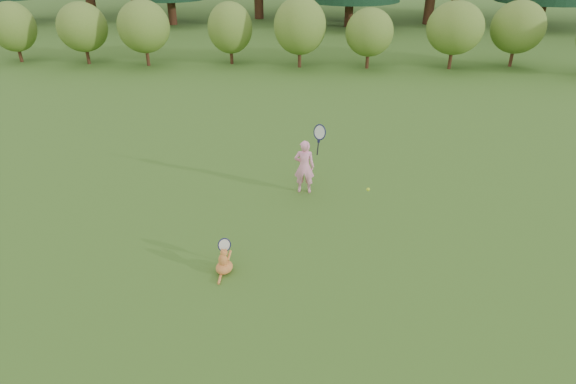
# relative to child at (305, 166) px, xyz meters

# --- Properties ---
(ground) EXTENTS (100.00, 100.00, 0.00)m
(ground) POSITION_rel_child_xyz_m (-0.50, -2.15, -0.61)
(ground) COLOR #345618
(ground) RESTS_ON ground
(shrub_row) EXTENTS (28.00, 3.00, 2.80)m
(shrub_row) POSITION_rel_child_xyz_m (-0.50, 10.85, 0.79)
(shrub_row) COLOR #537725
(shrub_row) RESTS_ON ground
(child) EXTENTS (0.67, 0.43, 1.75)m
(child) POSITION_rel_child_xyz_m (0.00, 0.00, 0.00)
(child) COLOR pink
(child) RESTS_ON ground
(cat) EXTENTS (0.45, 0.60, 0.61)m
(cat) POSITION_rel_child_xyz_m (-1.27, -2.84, -0.38)
(cat) COLOR #B84C23
(cat) RESTS_ON ground
(tennis_ball) EXTENTS (0.06, 0.06, 0.06)m
(tennis_ball) POSITION_rel_child_xyz_m (1.13, -1.53, 0.26)
(tennis_ball) COLOR #9FCD18
(tennis_ball) RESTS_ON ground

